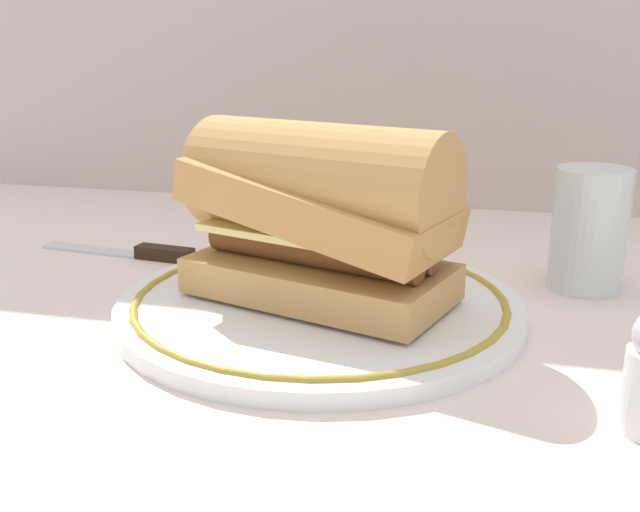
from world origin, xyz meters
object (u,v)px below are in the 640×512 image
object	(u,v)px
drinking_glass	(589,237)
butter_knife	(130,251)
plate	(320,304)
sausage_sandwich	(320,211)

from	to	relation	value
drinking_glass	butter_knife	bearing A→B (deg)	-179.39
plate	drinking_glass	distance (m)	0.23
sausage_sandwich	drinking_glass	xyz separation A→B (m)	(0.19, 0.11, -0.04)
plate	sausage_sandwich	xyz separation A→B (m)	(0.00, -0.00, 0.07)
drinking_glass	butter_knife	world-z (taller)	drinking_glass
sausage_sandwich	butter_knife	distance (m)	0.24
plate	butter_knife	distance (m)	0.23
sausage_sandwich	plate	bearing A→B (deg)	107.57
sausage_sandwich	drinking_glass	bearing A→B (deg)	46.54
drinking_glass	sausage_sandwich	bearing A→B (deg)	-151.02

